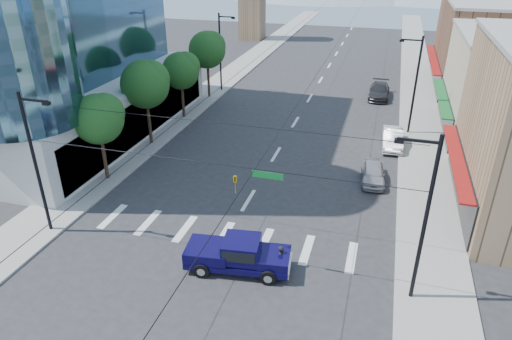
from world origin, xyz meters
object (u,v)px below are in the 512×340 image
object	(u,v)px
parked_car_mid	(393,138)
parked_car_far	(379,91)
pickup_truck	(238,254)
parked_car_near	(373,173)
pedestrian	(281,259)

from	to	relation	value
parked_car_mid	parked_car_far	bearing A→B (deg)	94.85
pickup_truck	parked_car_near	world-z (taller)	pickup_truck
pedestrian	pickup_truck	bearing A→B (deg)	109.59
pedestrian	parked_car_far	bearing A→B (deg)	2.80
parked_car_mid	pickup_truck	bearing A→B (deg)	-114.00
pedestrian	parked_car_far	size ratio (longest dim) A/B	0.30
pedestrian	parked_car_near	world-z (taller)	pedestrian
parked_car_mid	parked_car_near	bearing A→B (deg)	-102.41
parked_car_near	parked_car_mid	xyz separation A→B (m)	(1.24, 7.08, 0.08)
parked_car_near	parked_car_mid	size ratio (longest dim) A/B	0.87
pickup_truck	parked_car_mid	distance (m)	21.16
pedestrian	parked_car_far	world-z (taller)	pedestrian
pedestrian	parked_car_mid	distance (m)	19.99
parked_car_near	pickup_truck	bearing A→B (deg)	-122.43
parked_car_far	parked_car_near	bearing A→B (deg)	-88.19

